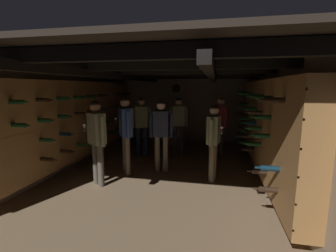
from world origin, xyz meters
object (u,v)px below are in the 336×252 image
(display_bottle, at_px, (178,115))
(person_host_center, at_px, (161,129))
(person_guest_rear_center, at_px, (178,120))
(person_guest_near_left, at_px, (97,135))
(person_guest_far_right, at_px, (220,120))
(person_guest_mid_left, at_px, (126,128))
(person_guest_far_left, at_px, (141,121))
(wine_crate_stack, at_px, (177,133))
(person_guest_mid_right, at_px, (214,136))

(display_bottle, bearing_deg, person_host_center, -90.25)
(person_guest_rear_center, bearing_deg, person_guest_near_left, -114.52)
(person_guest_far_right, height_order, person_guest_rear_center, person_guest_far_right)
(display_bottle, height_order, person_guest_mid_left, person_guest_mid_left)
(person_guest_far_right, xyz_separation_m, person_guest_mid_left, (-2.04, -2.06, 0.05))
(display_bottle, relative_size, person_guest_mid_left, 0.20)
(person_guest_far_left, bearing_deg, person_guest_far_right, 18.07)
(wine_crate_stack, relative_size, person_guest_mid_left, 0.53)
(wine_crate_stack, distance_m, person_guest_mid_right, 2.94)
(person_guest_rear_center, bearing_deg, wine_crate_stack, 101.93)
(wine_crate_stack, height_order, display_bottle, display_bottle)
(wine_crate_stack, distance_m, person_guest_near_left, 3.53)
(person_guest_mid_right, distance_m, person_guest_near_left, 2.30)
(person_guest_far_right, height_order, person_guest_near_left, person_guest_near_left)
(display_bottle, bearing_deg, person_guest_rear_center, -80.93)
(person_guest_far_left, bearing_deg, person_guest_rear_center, 27.45)
(display_bottle, height_order, person_guest_rear_center, person_guest_rear_center)
(person_guest_far_left, bearing_deg, wine_crate_stack, 58.20)
(wine_crate_stack, distance_m, person_guest_far_left, 1.58)
(wine_crate_stack, bearing_deg, person_guest_near_left, -106.78)
(person_guest_mid_right, bearing_deg, person_guest_far_right, 85.78)
(person_guest_mid_left, bearing_deg, person_guest_near_left, -113.55)
(display_bottle, distance_m, person_guest_rear_center, 0.82)
(person_guest_mid_right, height_order, person_guest_near_left, person_guest_near_left)
(person_host_center, height_order, person_guest_mid_left, person_guest_mid_left)
(person_host_center, xyz_separation_m, person_guest_rear_center, (0.14, 1.55, -0.00))
(person_guest_near_left, bearing_deg, person_guest_rear_center, 65.48)
(wine_crate_stack, relative_size, person_guest_near_left, 0.54)
(person_guest_mid_left, height_order, person_guest_near_left, person_guest_mid_left)
(person_guest_far_right, distance_m, person_guest_mid_right, 2.08)
(person_host_center, relative_size, person_guest_mid_right, 1.04)
(person_host_center, bearing_deg, person_guest_far_left, 127.53)
(wine_crate_stack, distance_m, person_guest_rear_center, 0.95)
(person_guest_rear_center, height_order, person_guest_far_left, person_guest_far_left)
(person_guest_mid_right, relative_size, person_guest_far_left, 0.96)
(person_guest_mid_left, distance_m, person_guest_near_left, 0.77)
(person_guest_near_left, bearing_deg, person_guest_far_right, 49.68)
(person_host_center, relative_size, person_guest_mid_left, 0.95)
(person_guest_mid_right, xyz_separation_m, person_guest_far_left, (-1.97, 1.38, 0.04))
(wine_crate_stack, relative_size, person_guest_rear_center, 0.56)
(display_bottle, distance_m, person_host_center, 2.35)
(display_bottle, relative_size, person_guest_far_left, 0.21)
(person_guest_mid_right, distance_m, person_guest_far_left, 2.41)
(person_host_center, xyz_separation_m, person_guest_near_left, (-1.03, -1.02, 0.03))
(person_guest_rear_center, xyz_separation_m, person_guest_far_left, (-0.95, -0.49, 0.01))
(person_host_center, distance_m, person_guest_near_left, 1.45)
(wine_crate_stack, relative_size, person_guest_mid_right, 0.57)
(person_guest_far_right, distance_m, person_guest_far_left, 2.24)
(person_host_center, distance_m, person_guest_mid_left, 0.79)
(person_guest_near_left, height_order, person_guest_far_left, person_guest_near_left)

